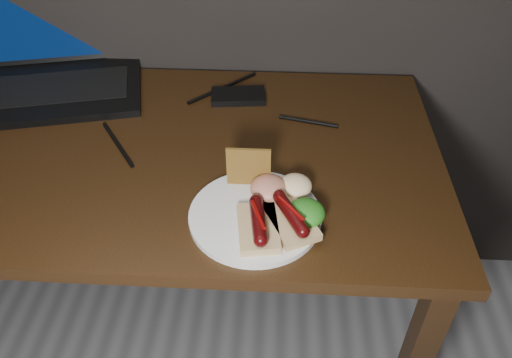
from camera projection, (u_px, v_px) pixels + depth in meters
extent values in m
cube|color=black|center=(121.00, 151.00, 1.11)|extent=(1.40, 0.70, 0.03)
cube|color=black|center=(374.00, 195.00, 1.55)|extent=(0.05, 0.05, 0.72)
cube|color=black|center=(57.00, 91.00, 1.26)|extent=(0.47, 0.37, 0.02)
cube|color=black|center=(56.00, 87.00, 1.25)|extent=(0.38, 0.23, 0.00)
cube|color=black|center=(53.00, 15.00, 1.31)|extent=(0.42, 0.19, 0.23)
cube|color=#082A51|center=(53.00, 15.00, 1.31)|extent=(0.38, 0.16, 0.20)
cube|color=black|center=(238.00, 96.00, 1.24)|extent=(0.14, 0.09, 0.02)
cylinder|color=black|center=(118.00, 144.00, 1.10)|extent=(0.11, 0.15, 0.01)
cylinder|color=black|center=(223.00, 88.00, 1.28)|extent=(0.16, 0.16, 0.01)
cylinder|color=black|center=(308.00, 121.00, 1.16)|extent=(0.14, 0.04, 0.01)
cylinder|color=silver|center=(255.00, 216.00, 0.92)|extent=(0.26, 0.26, 0.01)
cube|color=#DBC881|center=(258.00, 228.00, 0.88)|extent=(0.09, 0.12, 0.02)
cylinder|color=#460409|center=(258.00, 220.00, 0.87)|extent=(0.04, 0.10, 0.02)
sphere|color=#460409|center=(261.00, 240.00, 0.83)|extent=(0.03, 0.02, 0.02)
sphere|color=#460409|center=(256.00, 201.00, 0.90)|extent=(0.03, 0.02, 0.02)
cylinder|color=#610504|center=(258.00, 215.00, 0.86)|extent=(0.03, 0.07, 0.01)
cube|color=#DBC881|center=(290.00, 221.00, 0.89)|extent=(0.11, 0.13, 0.02)
cylinder|color=#460409|center=(291.00, 213.00, 0.88)|extent=(0.06, 0.10, 0.02)
sphere|color=#460409|center=(303.00, 231.00, 0.85)|extent=(0.03, 0.02, 0.02)
sphere|color=#460409|center=(279.00, 196.00, 0.91)|extent=(0.03, 0.02, 0.02)
cylinder|color=#610504|center=(291.00, 208.00, 0.87)|extent=(0.05, 0.06, 0.01)
cube|color=olive|center=(249.00, 167.00, 0.96)|extent=(0.08, 0.01, 0.08)
ellipsoid|color=#176113|center=(306.00, 213.00, 0.89)|extent=(0.07, 0.07, 0.04)
ellipsoid|color=#A81110|center=(269.00, 188.00, 0.94)|extent=(0.07, 0.07, 0.04)
ellipsoid|color=white|center=(295.00, 186.00, 0.95)|extent=(0.06, 0.06, 0.04)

